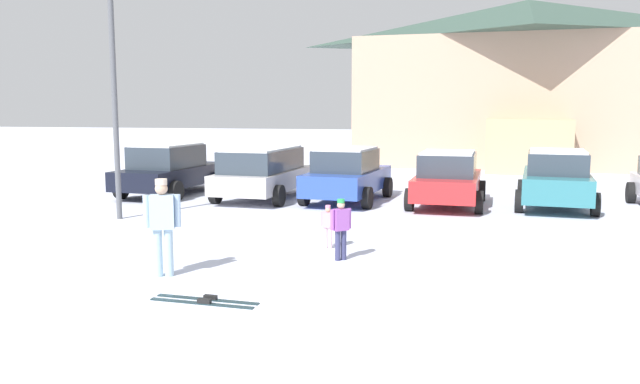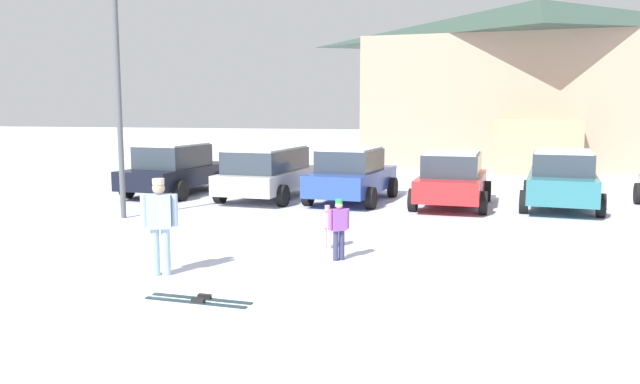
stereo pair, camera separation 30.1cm
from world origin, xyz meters
TOP-DOWN VIEW (x-y plane):
  - ground at (0.00, 0.00)m, footprint 160.00×160.00m
  - ski_lodge at (4.93, 27.58)m, footprint 17.32×11.94m
  - parked_black_sedan at (-7.45, 12.13)m, footprint 2.42×4.70m
  - parked_silver_wagon at (-4.11, 11.85)m, footprint 2.42×4.48m
  - parked_blue_hatchback at (-1.42, 11.96)m, footprint 2.44×4.37m
  - parked_red_sedan at (1.61, 11.74)m, footprint 2.25×4.20m
  - parked_teal_hatchback at (4.66, 12.17)m, footprint 2.46×4.41m
  - skier_child_in_pink_snowsuit at (-0.55, 5.43)m, footprint 0.33×0.13m
  - skier_child_in_purple_jacket at (-0.10, 4.51)m, footprint 0.35×0.31m
  - skier_adult_in_blue_parka at (-2.80, 2.69)m, footprint 0.58×0.37m
  - pair_of_skis at (-1.53, 1.51)m, footprint 1.65×0.36m
  - lamp_post at (-6.59, 7.56)m, footprint 0.44×0.24m

SIDE VIEW (x-z plane):
  - ground at x=0.00m, z-range 0.00..0.00m
  - pair_of_skis at x=-1.53m, z-range -0.02..0.06m
  - skier_child_in_pink_snowsuit at x=-0.55m, z-range 0.06..0.95m
  - skier_child_in_purple_jacket at x=-0.10m, z-range 0.08..1.24m
  - parked_red_sedan at x=1.61m, z-range 0.01..1.62m
  - parked_blue_hatchback at x=-1.42m, z-range 0.00..1.67m
  - parked_teal_hatchback at x=4.66m, z-range 0.01..1.68m
  - parked_black_sedan at x=-7.45m, z-range 0.00..1.70m
  - parked_silver_wagon at x=-4.11m, z-range 0.07..1.70m
  - skier_adult_in_blue_parka at x=-2.80m, z-range 0.11..1.78m
  - lamp_post at x=-6.59m, z-range 0.35..6.36m
  - ski_lodge at x=4.93m, z-range 0.04..8.42m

